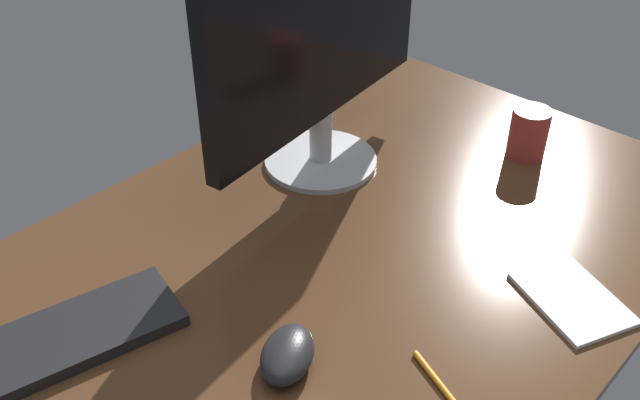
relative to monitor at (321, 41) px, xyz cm
name	(u,v)px	position (x,y,z in cm)	size (l,w,h in cm)	color
desk	(320,273)	(-21.58, -20.01, -25.12)	(140.00, 84.00, 2.00)	#4C301C
monitor	(321,41)	(0.00, 0.00, 0.00)	(56.18, 20.86, 43.09)	#BCBCBC
keyboard	(39,349)	(-59.73, -4.52, -23.16)	(38.09, 12.21, 1.94)	black
computer_mouse	(287,354)	(-38.34, -29.81, -22.25)	(10.54, 6.79, 3.74)	black
coffee_mug	(529,133)	(28.45, -26.32, -19.37)	(7.10, 7.10, 9.52)	#B23833
notepad	(572,299)	(-1.83, -51.51, -23.78)	(15.86, 11.37, 0.70)	white
pen	(443,389)	(-28.05, -47.27, -23.71)	(0.83, 0.83, 13.25)	orange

